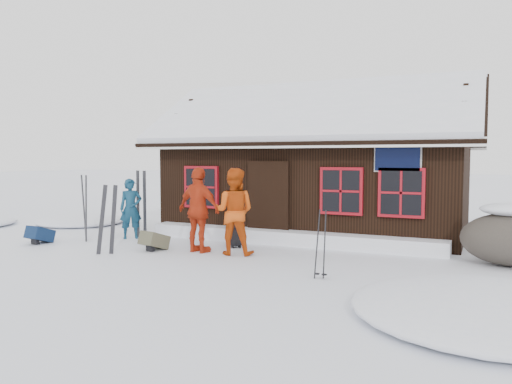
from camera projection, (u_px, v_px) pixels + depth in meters
ground at (188, 255)px, 11.02m from camera, size 120.00×120.00×0.00m
mountain_hut at (321, 177)px, 14.79m from camera, size 8.90×6.09×4.42m
snow_drift at (288, 237)px, 12.42m from camera, size 7.60×0.60×0.35m
snow_mounds at (288, 247)px, 12.01m from camera, size 20.60×13.20×0.48m
skier_teal at (131, 209)px, 13.23m from camera, size 0.68×0.68×1.59m
skier_orange_left at (234, 211)px, 11.03m from camera, size 1.08×0.92×1.92m
skier_orange_right at (199, 210)px, 11.28m from camera, size 1.20×0.66×1.94m
skier_crouched at (236, 228)px, 11.92m from camera, size 0.55×0.49×0.94m
boulder at (511, 237)px, 9.92m from camera, size 1.91×1.43×1.12m
ski_pair_left at (108, 221)px, 11.08m from camera, size 0.50×0.22×1.60m
ski_pair_mid at (85, 209)px, 12.93m from camera, size 0.43×0.32×1.75m
ski_pair_right at (141, 205)px, 13.35m from camera, size 0.41×0.15×1.86m
ski_poles at (321, 245)px, 8.84m from camera, size 0.23×0.11×1.28m
backpack_blue at (40, 237)px, 12.50m from camera, size 0.46×0.59×0.31m
backpack_olive at (154, 244)px, 11.57m from camera, size 0.54×0.65×0.32m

